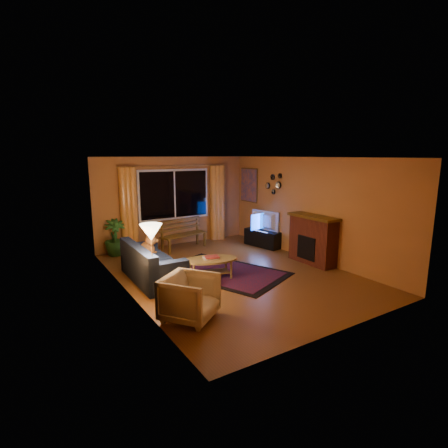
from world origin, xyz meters
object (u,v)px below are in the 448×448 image
armchair (190,295)px  floor_lamp (152,261)px  sofa (152,262)px  tv_console (263,238)px  bench (184,242)px  coffee_table (211,268)px

armchair → floor_lamp: floor_lamp is taller
armchair → sofa: bearing=49.0°
tv_console → sofa: bearing=-176.0°
sofa → armchair: (-0.13, -2.00, 0.02)m
bench → armchair: 4.22m
armchair → tv_console: bearing=0.9°
floor_lamp → tv_console: (3.90, 1.74, -0.44)m
sofa → coffee_table: 1.21m
sofa → floor_lamp: (-0.29, -0.80, 0.29)m
coffee_table → sofa: bearing=154.3°
armchair → floor_lamp: (-0.16, 1.19, 0.27)m
armchair → coffee_table: 1.92m
floor_lamp → coffee_table: (1.37, 0.28, -0.46)m
sofa → tv_console: 3.73m
sofa → tv_console: bearing=15.1°
floor_lamp → coffee_table: 1.47m
bench → armchair: armchair is taller
bench → armchair: size_ratio=1.71×
armchair → bench: bearing=28.6°
coffee_table → bench: bearing=77.8°
bench → armchair: bearing=-127.0°
armchair → coffee_table: (1.21, 1.48, -0.19)m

